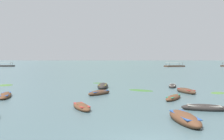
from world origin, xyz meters
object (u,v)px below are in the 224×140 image
(rowboat_6, at_px, (103,86))
(rowboat_7, at_px, (172,86))
(rowboat_3, at_px, (82,107))
(rowboat_11, at_px, (5,96))
(rowboat_10, at_px, (186,91))
(rowboat_1, at_px, (99,93))
(rowboat_5, at_px, (173,98))
(ferry_2, at_px, (5,66))
(rowboat_9, at_px, (204,108))
(rowboat_8, at_px, (184,118))
(ferry_0, at_px, (174,66))

(rowboat_6, relative_size, rowboat_7, 1.05)
(rowboat_6, bearing_deg, rowboat_3, -93.99)
(rowboat_6, height_order, rowboat_11, rowboat_6)
(rowboat_10, distance_m, rowboat_11, 19.84)
(rowboat_1, bearing_deg, rowboat_5, -21.95)
(rowboat_3, distance_m, rowboat_7, 18.22)
(rowboat_1, height_order, rowboat_6, rowboat_6)
(rowboat_5, distance_m, ferry_2, 123.24)
(rowboat_6, relative_size, rowboat_11, 1.00)
(rowboat_7, xyz_separation_m, rowboat_10, (0.14, -5.78, 0.06))
(rowboat_11, bearing_deg, rowboat_9, -17.74)
(rowboat_6, height_order, rowboat_8, rowboat_6)
(rowboat_5, distance_m, rowboat_7, 10.52)
(rowboat_10, relative_size, ferry_0, 0.31)
(rowboat_3, distance_m, rowboat_9, 9.43)
(rowboat_1, distance_m, rowboat_7, 12.25)
(rowboat_9, xyz_separation_m, ferry_2, (-67.78, 108.48, 0.26))
(rowboat_8, bearing_deg, rowboat_5, 80.40)
(rowboat_3, height_order, ferry_0, ferry_0)
(rowboat_1, height_order, rowboat_5, rowboat_1)
(rowboat_1, height_order, rowboat_3, rowboat_1)
(rowboat_5, relative_size, rowboat_9, 1.00)
(rowboat_11, xyz_separation_m, ferry_0, (43.15, 100.94, 0.26))
(rowboat_1, relative_size, rowboat_9, 0.93)
(rowboat_8, height_order, rowboat_9, rowboat_8)
(rowboat_8, height_order, rowboat_10, rowboat_8)
(rowboat_8, distance_m, ferry_0, 113.49)
(rowboat_1, relative_size, ferry_2, 0.32)
(rowboat_6, height_order, rowboat_9, rowboat_6)
(rowboat_3, distance_m, rowboat_11, 10.22)
(rowboat_7, xyz_separation_m, rowboat_9, (-1.32, -15.05, 0.03))
(rowboat_7, bearing_deg, rowboat_6, -172.51)
(rowboat_1, bearing_deg, ferry_0, 71.22)
(rowboat_3, xyz_separation_m, rowboat_9, (9.42, -0.33, 0.02))
(rowboat_3, distance_m, rowboat_10, 14.08)
(rowboat_3, height_order, rowboat_6, rowboat_6)
(rowboat_7, bearing_deg, ferry_0, 75.47)
(rowboat_8, distance_m, rowboat_9, 4.20)
(rowboat_11, bearing_deg, rowboat_5, -3.27)
(rowboat_11, bearing_deg, rowboat_7, 25.54)
(rowboat_5, bearing_deg, rowboat_8, -99.60)
(rowboat_6, xyz_separation_m, rowboat_7, (9.81, 1.29, -0.11))
(rowboat_6, distance_m, ferry_0, 98.83)
(rowboat_8, height_order, ferry_2, ferry_2)
(rowboat_9, bearing_deg, rowboat_10, 81.06)
(rowboat_1, relative_size, rowboat_3, 1.02)
(rowboat_11, height_order, ferry_2, ferry_2)
(rowboat_3, relative_size, ferry_0, 0.27)
(rowboat_3, bearing_deg, rowboat_7, 53.85)
(rowboat_6, bearing_deg, rowboat_7, 7.49)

